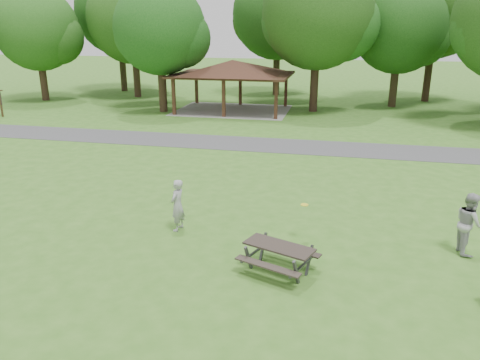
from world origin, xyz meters
name	(u,v)px	position (x,y,z in m)	size (l,w,h in m)	color
ground	(172,269)	(0.00, 0.00, 0.00)	(160.00, 160.00, 0.00)	#376A1E
asphalt_path	(262,145)	(0.00, 14.00, 0.01)	(120.00, 3.20, 0.02)	#414143
pavilion	(232,69)	(-4.00, 24.00, 3.06)	(8.60, 7.01, 3.76)	#3B2215
tree_row_b	(38,32)	(-20.92, 25.53, 5.67)	(7.14, 6.80, 9.28)	#331F16
tree_row_c	(134,21)	(-13.90, 29.03, 6.54)	(8.19, 7.80, 10.67)	black
tree_row_d	(161,31)	(-8.92, 22.53, 5.77)	(6.93, 6.60, 9.27)	#2F2014
tree_row_e	(319,16)	(2.10, 25.03, 6.78)	(8.40, 8.00, 11.02)	black
tree_row_f	(401,30)	(8.09, 28.53, 5.84)	(7.35, 7.00, 9.55)	black
tree_deep_a	(120,14)	(-16.90, 32.53, 7.13)	(8.40, 8.00, 11.38)	black
tree_deep_b	(279,17)	(-1.90, 33.03, 6.89)	(8.40, 8.00, 11.13)	black
tree_deep_c	(438,9)	(11.10, 32.03, 7.44)	(8.82, 8.40, 11.90)	black
picnic_table_middle	(279,252)	(2.83, 0.48, 0.59)	(2.23, 2.02, 0.80)	black
frisbee_in_flight	(304,205)	(3.29, 2.60, 1.14)	(0.29, 0.29, 0.02)	yellow
frisbee_thrower	(177,205)	(-0.68, 2.45, 0.84)	(0.62, 0.40, 1.69)	#9B9B9D
frisbee_catcher	(469,223)	(7.94, 2.77, 0.90)	(0.88, 0.68, 1.81)	#A2A2A4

